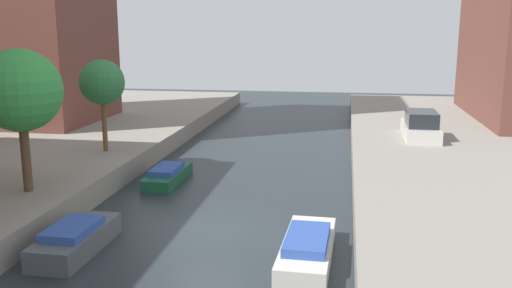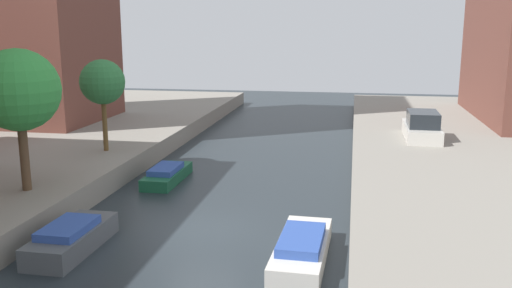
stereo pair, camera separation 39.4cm
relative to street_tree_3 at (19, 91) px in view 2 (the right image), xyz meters
The scene contains 7 objects.
ground_plane 8.36m from the street_tree_3, ahead, with size 84.00×84.00×0.00m, color #232B30.
street_tree_3 is the anchor object (origin of this frame).
street_tree_4 6.80m from the street_tree_3, 90.00° to the left, with size 2.16×2.16×4.43m.
parked_car 20.24m from the street_tree_3, 38.96° to the left, with size 1.80×4.52×1.50m.
moored_boat_left_2 6.07m from the street_tree_3, 41.07° to the right, with size 1.48×3.75×0.95m.
moored_boat_left_3 7.80m from the street_tree_3, 56.29° to the left, with size 1.29×3.79×0.75m.
moored_boat_right_2 11.59m from the street_tree_3, 12.74° to the right, with size 1.59×4.50×0.91m.
Camera 2 is at (4.97, -17.79, 6.99)m, focal length 39.03 mm.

